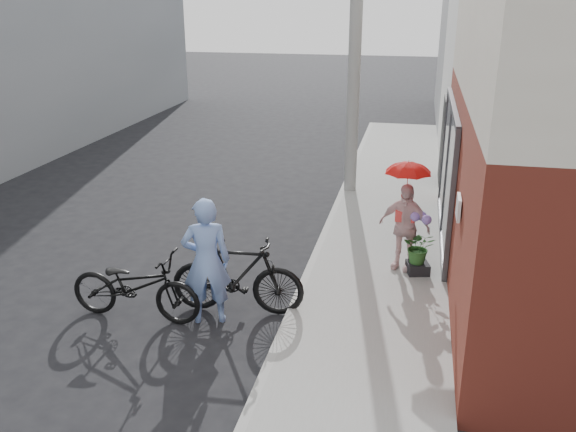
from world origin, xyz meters
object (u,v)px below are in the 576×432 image
(utility_pole, at_px, (355,41))
(officer, at_px, (206,261))
(kimono_woman, at_px, (404,227))
(planter, at_px, (418,268))
(bike_left, at_px, (135,286))
(bike_right, at_px, (237,276))

(utility_pole, relative_size, officer, 3.73)
(kimono_woman, relative_size, planter, 4.31)
(officer, bearing_deg, bike_left, -9.98)
(bike_left, height_order, kimono_woman, kimono_woman)
(bike_left, bearing_deg, utility_pole, -18.67)
(utility_pole, bearing_deg, planter, -69.29)
(officer, distance_m, bike_right, 0.59)
(kimono_woman, bearing_deg, planter, -11.45)
(bike_left, bearing_deg, bike_right, -69.32)
(utility_pole, bearing_deg, bike_right, -99.20)
(officer, xyz_separation_m, planter, (2.94, 2.00, -0.73))
(officer, bearing_deg, kimono_woman, -159.69)
(bike_right, relative_size, planter, 5.72)
(kimono_woman, bearing_deg, bike_left, -129.38)
(utility_pole, height_order, planter, utility_pole)
(officer, height_order, bike_left, officer)
(bike_right, bearing_deg, kimono_woman, -55.96)
(bike_right, distance_m, kimono_woman, 2.97)
(officer, distance_m, planter, 3.63)
(bike_left, distance_m, planter, 4.54)
(utility_pole, bearing_deg, bike_left, -110.05)
(bike_right, relative_size, kimono_woman, 1.33)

